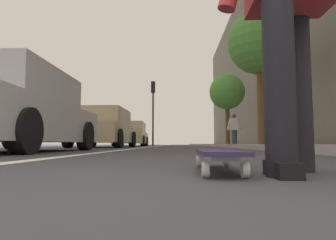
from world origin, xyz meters
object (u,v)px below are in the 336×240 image
(parked_car_mid, at_px, (104,129))
(parked_car_far, at_px, (131,135))
(parked_car_near, at_px, (18,113))
(street_tree_far, at_px, (227,92))
(skateboard, at_px, (217,154))
(street_tree_mid, at_px, (260,43))
(traffic_light, at_px, (153,101))
(pedestrian_distant, at_px, (234,128))

(parked_car_mid, xyz_separation_m, parked_car_far, (6.59, -0.06, -0.03))
(parked_car_near, height_order, street_tree_far, street_tree_far)
(skateboard, bearing_deg, street_tree_far, -10.04)
(parked_car_far, xyz_separation_m, street_tree_mid, (-7.37, -5.89, 3.14))
(parked_car_near, bearing_deg, parked_car_far, -0.33)
(skateboard, bearing_deg, traffic_light, 5.83)
(traffic_light, relative_size, pedestrian_distant, 2.73)
(parked_car_mid, height_order, parked_car_far, parked_car_mid)
(parked_car_far, relative_size, street_tree_mid, 0.88)
(parked_car_near, height_order, pedestrian_distant, pedestrian_distant)
(street_tree_far, xyz_separation_m, pedestrian_distant, (-2.97, 0.20, -2.33))
(parked_car_near, bearing_deg, street_tree_mid, -48.05)
(parked_car_mid, bearing_deg, parked_car_far, -0.49)
(street_tree_mid, bearing_deg, traffic_light, 26.17)
(street_tree_mid, xyz_separation_m, pedestrian_distant, (4.15, 0.20, -2.89))
(parked_car_mid, distance_m, street_tree_far, 9.07)
(street_tree_far, height_order, pedestrian_distant, street_tree_far)
(skateboard, bearing_deg, parked_car_near, 40.94)
(traffic_light, distance_m, street_tree_mid, 10.79)
(skateboard, distance_m, parked_car_near, 4.80)
(skateboard, bearing_deg, parked_car_mid, 17.68)
(pedestrian_distant, bearing_deg, street_tree_mid, -177.30)
(skateboard, distance_m, traffic_light, 18.95)
(parked_car_mid, bearing_deg, street_tree_far, -43.10)
(parked_car_mid, relative_size, traffic_light, 0.96)
(traffic_light, distance_m, pedestrian_distant, 7.47)
(traffic_light, bearing_deg, parked_car_near, 175.38)
(skateboard, height_order, street_tree_mid, street_tree_mid)
(parked_car_mid, height_order, street_tree_mid, street_tree_mid)
(street_tree_mid, relative_size, street_tree_far, 1.16)
(traffic_light, xyz_separation_m, street_tree_mid, (-9.66, -4.75, 0.72))
(skateboard, height_order, parked_car_far, parked_car_far)
(pedestrian_distant, bearing_deg, parked_car_far, 60.56)
(skateboard, bearing_deg, street_tree_mid, -17.64)
(parked_car_near, height_order, traffic_light, traffic_light)
(parked_car_far, relative_size, traffic_light, 0.99)
(skateboard, distance_m, pedestrian_distant, 13.40)
(parked_car_near, xyz_separation_m, parked_car_far, (12.73, -0.07, -0.01))
(street_tree_far, bearing_deg, parked_car_far, 87.67)
(traffic_light, height_order, street_tree_far, traffic_light)
(street_tree_far, relative_size, pedestrian_distant, 2.64)
(parked_car_mid, relative_size, parked_car_far, 0.97)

